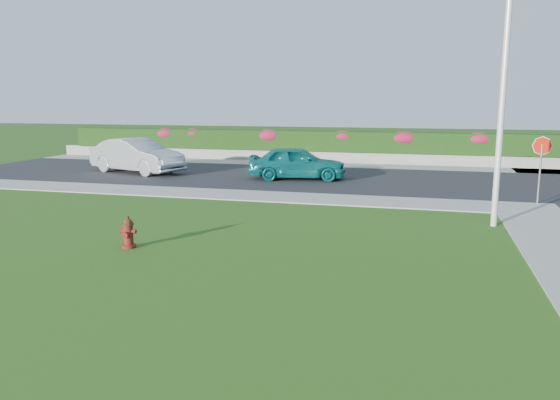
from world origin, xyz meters
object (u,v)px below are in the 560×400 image
(sedan_silver, at_px, (137,156))
(utility_pole, at_px, (502,112))
(fire_hydrant, at_px, (128,233))
(stop_sign, at_px, (541,155))
(sedan_teal, at_px, (297,163))

(sedan_silver, height_order, utility_pole, utility_pole)
(fire_hydrant, relative_size, stop_sign, 0.33)
(fire_hydrant, bearing_deg, stop_sign, 33.30)
(utility_pole, bearing_deg, fire_hydrant, -151.60)
(utility_pole, relative_size, stop_sign, 2.74)
(sedan_silver, bearing_deg, stop_sign, -83.52)
(fire_hydrant, xyz_separation_m, utility_pole, (8.48, 4.59, 2.72))
(utility_pole, bearing_deg, sedan_silver, 153.97)
(sedan_teal, distance_m, sedan_silver, 7.73)
(fire_hydrant, distance_m, sedan_silver, 13.52)
(sedan_silver, bearing_deg, utility_pole, -97.25)
(fire_hydrant, height_order, sedan_teal, sedan_teal)
(fire_hydrant, xyz_separation_m, stop_sign, (10.23, 8.24, 1.29))
(sedan_teal, xyz_separation_m, utility_pole, (7.19, -7.12, 2.33))
(sedan_silver, height_order, stop_sign, stop_sign)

